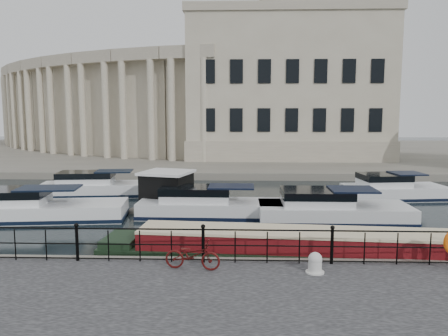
% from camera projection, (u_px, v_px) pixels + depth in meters
% --- Properties ---
extents(ground_plane, '(160.00, 160.00, 0.00)m').
position_uv_depth(ground_plane, '(208.00, 256.00, 16.01)').
color(ground_plane, black).
rests_on(ground_plane, ground).
extents(far_bank, '(120.00, 42.00, 0.55)m').
position_uv_depth(far_bank, '(231.00, 153.00, 54.64)').
color(far_bank, '#6B665B').
rests_on(far_bank, ground_plane).
extents(railing, '(24.14, 0.14, 1.22)m').
position_uv_depth(railing, '(203.00, 242.00, 13.63)').
color(railing, black).
rests_on(railing, near_quay).
extents(civic_building, '(53.55, 31.84, 16.85)m').
position_uv_depth(civic_building, '(221.00, 97.00, 49.57)').
color(civic_building, '#ADA38C').
rests_on(civic_building, far_bank).
extents(bicycle, '(1.74, 0.80, 0.88)m').
position_uv_depth(bicycle, '(193.00, 255.00, 13.03)').
color(bicycle, '#480D0C').
rests_on(bicycle, near_quay).
extents(mooring_bollard, '(0.55, 0.55, 0.61)m').
position_uv_depth(mooring_bollard, '(315.00, 263.00, 12.78)').
color(mooring_bollard, silver).
rests_on(mooring_bollard, near_quay).
extents(narrowboat, '(14.36, 2.97, 1.53)m').
position_uv_depth(narrowboat, '(302.00, 254.00, 15.10)').
color(narrowboat, black).
rests_on(narrowboat, ground_plane).
extents(harbour_hut, '(3.98, 3.59, 2.21)m').
position_uv_depth(harbour_hut, '(167.00, 193.00, 23.43)').
color(harbour_hut, '#6B665B').
rests_on(harbour_hut, ground_plane).
extents(cabin_cruisers, '(28.17, 9.86, 1.99)m').
position_uv_depth(cabin_cruisers, '(199.00, 203.00, 23.48)').
color(cabin_cruisers, white).
rests_on(cabin_cruisers, ground_plane).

